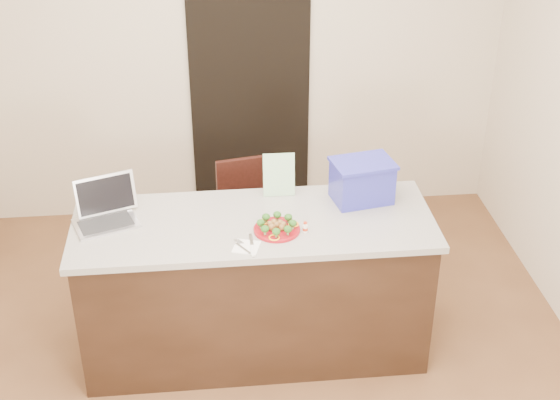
{
  "coord_description": "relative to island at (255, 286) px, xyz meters",
  "views": [
    {
      "loc": [
        -0.23,
        -3.51,
        3.23
      ],
      "look_at": [
        0.15,
        0.2,
        1.08
      ],
      "focal_mm": 50.0,
      "sensor_mm": 36.0,
      "label": 1
    }
  ],
  "objects": [
    {
      "name": "fork",
      "position": [
        -0.08,
        -0.25,
        0.47
      ],
      "size": [
        0.08,
        0.16,
        0.0
      ],
      "rotation": [
        0.0,
        0.0,
        0.57
      ],
      "color": "#B9BABE",
      "rests_on": "napkin"
    },
    {
      "name": "room_shell",
      "position": [
        0.0,
        -0.25,
        1.16
      ],
      "size": [
        4.0,
        4.0,
        4.0
      ],
      "color": "white",
      "rests_on": "ground"
    },
    {
      "name": "napkin",
      "position": [
        -0.06,
        -0.26,
        0.46
      ],
      "size": [
        0.17,
        0.17,
        0.01
      ],
      "primitive_type": "cube",
      "rotation": [
        0.0,
        0.0,
        -0.3
      ],
      "color": "white",
      "rests_on": "island"
    },
    {
      "name": "yogurt_bottle",
      "position": [
        0.28,
        -0.14,
        0.48
      ],
      "size": [
        0.03,
        0.03,
        0.06
      ],
      "rotation": [
        0.0,
        0.0,
        0.35
      ],
      "color": "silver",
      "rests_on": "island"
    },
    {
      "name": "knife",
      "position": [
        -0.03,
        -0.28,
        0.47
      ],
      "size": [
        0.02,
        0.22,
        0.01
      ],
      "rotation": [
        0.0,
        0.0,
        0.02
      ],
      "color": "white",
      "rests_on": "napkin"
    },
    {
      "name": "ground",
      "position": [
        0.0,
        -0.25,
        -0.46
      ],
      "size": [
        4.0,
        4.0,
        0.0
      ],
      "primitive_type": "plane",
      "color": "brown",
      "rests_on": "ground"
    },
    {
      "name": "plate",
      "position": [
        0.12,
        -0.11,
        0.47
      ],
      "size": [
        0.26,
        0.26,
        0.02
      ],
      "rotation": [
        0.0,
        0.0,
        0.39
      ],
      "color": "maroon",
      "rests_on": "island"
    },
    {
      "name": "doorway",
      "position": [
        0.1,
        1.73,
        0.54
      ],
      "size": [
        0.9,
        0.02,
        2.0
      ],
      "primitive_type": "cube",
      "color": "black",
      "rests_on": "ground"
    },
    {
      "name": "laptop",
      "position": [
        -0.83,
        0.1,
        0.52
      ],
      "size": [
        0.4,
        0.38,
        0.24
      ],
      "rotation": [
        0.0,
        0.0,
        0.35
      ],
      "color": "silver",
      "rests_on": "island"
    },
    {
      "name": "blue_box",
      "position": [
        0.65,
        0.18,
        0.59
      ],
      "size": [
        0.39,
        0.32,
        0.25
      ],
      "rotation": [
        0.0,
        0.0,
        0.19
      ],
      "color": "#2C2D9F",
      "rests_on": "island"
    },
    {
      "name": "broccoli",
      "position": [
        0.12,
        -0.11,
        0.51
      ],
      "size": [
        0.22,
        0.22,
        0.04
      ],
      "color": "#1C4913",
      "rests_on": "plate"
    },
    {
      "name": "pepper_rings",
      "position": [
        0.12,
        -0.11,
        0.48
      ],
      "size": [
        0.23,
        0.23,
        0.01
      ],
      "color": "#FFA81A",
      "rests_on": "plate"
    },
    {
      "name": "meatballs",
      "position": [
        0.12,
        -0.11,
        0.49
      ],
      "size": [
        0.1,
        0.1,
        0.04
      ],
      "color": "brown",
      "rests_on": "plate"
    },
    {
      "name": "island",
      "position": [
        0.0,
        0.0,
        0.0
      ],
      "size": [
        2.06,
        0.76,
        0.92
      ],
      "color": "black",
      "rests_on": "ground"
    },
    {
      "name": "chair",
      "position": [
        -0.01,
        0.85,
        0.02
      ],
      "size": [
        0.43,
        0.44,
        0.84
      ],
      "rotation": [
        0.0,
        0.0,
        0.19
      ],
      "color": "#35150F",
      "rests_on": "ground"
    },
    {
      "name": "leaflet",
      "position": [
        0.17,
        0.29,
        0.59
      ],
      "size": [
        0.19,
        0.04,
        0.27
      ],
      "primitive_type": "cube",
      "rotation": [
        -0.14,
        0.0,
        -0.02
      ],
      "color": "white",
      "rests_on": "island"
    }
  ]
}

